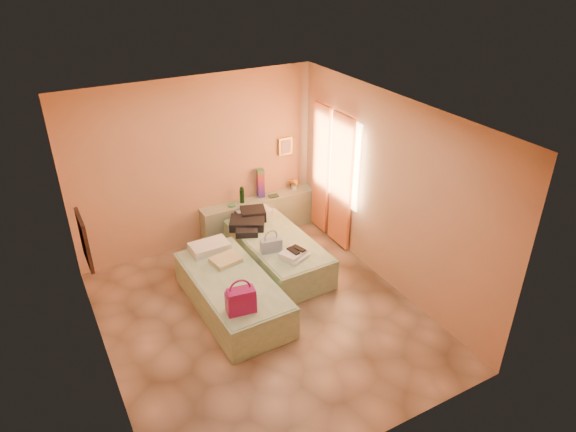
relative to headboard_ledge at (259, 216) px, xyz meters
name	(u,v)px	position (x,y,z in m)	size (l,w,h in m)	color
ground	(263,318)	(-0.98, -2.10, -0.33)	(4.50, 4.50, 0.00)	tan
room_walls	(255,180)	(-0.77, -1.53, 1.46)	(4.02, 4.51, 2.81)	tan
headboard_ledge	(259,216)	(0.00, 0.00, 0.00)	(2.05, 0.30, 0.65)	#929F82
bed_left	(232,293)	(-1.24, -1.70, -0.08)	(0.90, 2.00, 0.50)	#B4D0A8
bed_right	(276,252)	(-0.23, -1.05, -0.08)	(0.90, 2.00, 0.50)	#B4D0A8
water_bottle	(242,195)	(-0.30, 0.01, 0.46)	(0.08, 0.08, 0.27)	#163E1B
rainbow_box	(261,183)	(0.07, 0.07, 0.58)	(0.11, 0.11, 0.50)	#99125B
small_dish	(231,206)	(-0.52, -0.03, 0.34)	(0.12, 0.12, 0.03)	#4B8A5B
green_book	(274,196)	(0.26, -0.05, 0.34)	(0.16, 0.11, 0.03)	#234230
flower_vase	(294,183)	(0.70, 0.04, 0.44)	(0.18, 0.18, 0.23)	silver
magenta_handbag	(241,300)	(-1.41, -2.39, 0.34)	(0.36, 0.20, 0.33)	#99125B
khaki_garment	(226,260)	(-1.15, -1.30, 0.21)	(0.39, 0.31, 0.07)	#C7BC80
clothes_pile	(250,221)	(-0.42, -0.53, 0.26)	(0.58, 0.58, 0.18)	black
blue_handbag	(271,245)	(-0.46, -1.35, 0.27)	(0.31, 0.13, 0.20)	#395B89
towel_stack	(295,255)	(-0.24, -1.67, 0.23)	(0.35, 0.30, 0.10)	silver
sandal_pair	(296,250)	(-0.21, -1.65, 0.29)	(0.16, 0.22, 0.02)	black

